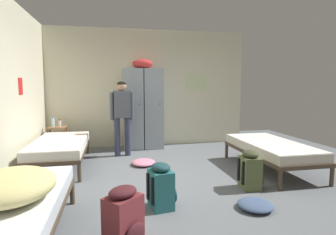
{
  "coord_description": "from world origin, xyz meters",
  "views": [
    {
      "loc": [
        -0.9,
        -4.11,
        1.45
      ],
      "look_at": [
        0.0,
        0.27,
        0.95
      ],
      "focal_mm": 29.84,
      "sensor_mm": 36.0,
      "label": 1
    }
  ],
  "objects_px": {
    "locker_bank": "(143,107)",
    "shelf_unit": "(57,137)",
    "bed_left_front": "(7,209)",
    "backpack_teal": "(162,187)",
    "clothes_pile_denim": "(255,205)",
    "clothes_pile_pink": "(144,162)",
    "lotion_bottle": "(60,124)",
    "bed_left_rear": "(60,146)",
    "backpack_maroon": "(124,218)",
    "bedding_heap": "(12,186)",
    "water_bottle": "(53,122)",
    "backpack_olive": "(251,170)",
    "person_traveler": "(122,111)",
    "bed_right": "(271,148)"
  },
  "relations": [
    {
      "from": "locker_bank",
      "to": "clothes_pile_pink",
      "type": "height_order",
      "value": "locker_bank"
    },
    {
      "from": "bed_left_rear",
      "to": "person_traveler",
      "type": "distance_m",
      "value": 1.4
    },
    {
      "from": "bed_left_rear",
      "to": "clothes_pile_denim",
      "type": "height_order",
      "value": "bed_left_rear"
    },
    {
      "from": "shelf_unit",
      "to": "clothes_pile_denim",
      "type": "distance_m",
      "value": 4.48
    },
    {
      "from": "backpack_teal",
      "to": "bed_left_rear",
      "type": "bearing_deg",
      "value": 125.77
    },
    {
      "from": "locker_bank",
      "to": "bed_left_front",
      "type": "bearing_deg",
      "value": -112.83
    },
    {
      "from": "lotion_bottle",
      "to": "backpack_olive",
      "type": "distance_m",
      "value": 4.13
    },
    {
      "from": "backpack_olive",
      "to": "clothes_pile_denim",
      "type": "height_order",
      "value": "backpack_olive"
    },
    {
      "from": "bed_left_rear",
      "to": "clothes_pile_pink",
      "type": "xyz_separation_m",
      "value": [
        1.48,
        -0.2,
        -0.33
      ]
    },
    {
      "from": "shelf_unit",
      "to": "person_traveler",
      "type": "height_order",
      "value": "person_traveler"
    },
    {
      "from": "lotion_bottle",
      "to": "clothes_pile_denim",
      "type": "relative_size",
      "value": 0.39
    },
    {
      "from": "shelf_unit",
      "to": "water_bottle",
      "type": "bearing_deg",
      "value": 165.96
    },
    {
      "from": "backpack_maroon",
      "to": "clothes_pile_denim",
      "type": "relative_size",
      "value": 1.26
    },
    {
      "from": "bedding_heap",
      "to": "clothes_pile_denim",
      "type": "xyz_separation_m",
      "value": [
        2.49,
        0.41,
        -0.57
      ]
    },
    {
      "from": "locker_bank",
      "to": "clothes_pile_denim",
      "type": "height_order",
      "value": "locker_bank"
    },
    {
      "from": "water_bottle",
      "to": "locker_bank",
      "type": "bearing_deg",
      "value": 2.55
    },
    {
      "from": "person_traveler",
      "to": "clothes_pile_pink",
      "type": "bearing_deg",
      "value": -66.27
    },
    {
      "from": "water_bottle",
      "to": "backpack_maroon",
      "type": "xyz_separation_m",
      "value": [
        1.34,
        -3.94,
        -0.41
      ]
    },
    {
      "from": "locker_bank",
      "to": "lotion_bottle",
      "type": "relative_size",
      "value": 12.05
    },
    {
      "from": "shelf_unit",
      "to": "backpack_maroon",
      "type": "relative_size",
      "value": 1.04
    },
    {
      "from": "person_traveler",
      "to": "clothes_pile_denim",
      "type": "relative_size",
      "value": 3.56
    },
    {
      "from": "lotion_bottle",
      "to": "clothes_pile_denim",
      "type": "height_order",
      "value": "lotion_bottle"
    },
    {
      "from": "bed_left_front",
      "to": "backpack_teal",
      "type": "distance_m",
      "value": 1.6
    },
    {
      "from": "clothes_pile_pink",
      "to": "clothes_pile_denim",
      "type": "bearing_deg",
      "value": -62.83
    },
    {
      "from": "clothes_pile_pink",
      "to": "clothes_pile_denim",
      "type": "xyz_separation_m",
      "value": [
        1.09,
        -2.12,
        -0.0
      ]
    },
    {
      "from": "bedding_heap",
      "to": "person_traveler",
      "type": "height_order",
      "value": "person_traveler"
    },
    {
      "from": "bed_right",
      "to": "clothes_pile_pink",
      "type": "xyz_separation_m",
      "value": [
        -2.14,
        0.73,
        -0.33
      ]
    },
    {
      "from": "backpack_olive",
      "to": "backpack_teal",
      "type": "bearing_deg",
      "value": -164.4
    },
    {
      "from": "locker_bank",
      "to": "bed_right",
      "type": "distance_m",
      "value": 3.01
    },
    {
      "from": "bed_right",
      "to": "shelf_unit",
      "type": "bearing_deg",
      "value": 151.78
    },
    {
      "from": "bed_left_front",
      "to": "clothes_pile_denim",
      "type": "relative_size",
      "value": 4.36
    },
    {
      "from": "bed_left_front",
      "to": "clothes_pile_denim",
      "type": "bearing_deg",
      "value": 7.43
    },
    {
      "from": "locker_bank",
      "to": "water_bottle",
      "type": "relative_size",
      "value": 9.15
    },
    {
      "from": "bed_left_front",
      "to": "bed_left_rear",
      "type": "height_order",
      "value": "same"
    },
    {
      "from": "bedding_heap",
      "to": "locker_bank",
      "type": "bearing_deg",
      "value": 68.52
    },
    {
      "from": "shelf_unit",
      "to": "backpack_teal",
      "type": "bearing_deg",
      "value": -61.62
    },
    {
      "from": "backpack_maroon",
      "to": "bed_right",
      "type": "bearing_deg",
      "value": 35.12
    },
    {
      "from": "backpack_olive",
      "to": "bed_right",
      "type": "bearing_deg",
      "value": 43.95
    },
    {
      "from": "lotion_bottle",
      "to": "backpack_maroon",
      "type": "bearing_deg",
      "value": -72.96
    },
    {
      "from": "bed_left_rear",
      "to": "bedding_heap",
      "type": "relative_size",
      "value": 2.29
    },
    {
      "from": "bed_right",
      "to": "clothes_pile_pink",
      "type": "height_order",
      "value": "bed_right"
    },
    {
      "from": "locker_bank",
      "to": "backpack_olive",
      "type": "bearing_deg",
      "value": -67.89
    },
    {
      "from": "shelf_unit",
      "to": "clothes_pile_denim",
      "type": "relative_size",
      "value": 1.31
    },
    {
      "from": "clothes_pile_pink",
      "to": "person_traveler",
      "type": "bearing_deg",
      "value": 113.73
    },
    {
      "from": "bed_left_front",
      "to": "person_traveler",
      "type": "bearing_deg",
      "value": 70.69
    },
    {
      "from": "lotion_bottle",
      "to": "backpack_teal",
      "type": "relative_size",
      "value": 0.31
    },
    {
      "from": "locker_bank",
      "to": "shelf_unit",
      "type": "relative_size",
      "value": 3.63
    },
    {
      "from": "clothes_pile_pink",
      "to": "clothes_pile_denim",
      "type": "distance_m",
      "value": 2.38
    },
    {
      "from": "backpack_teal",
      "to": "backpack_olive",
      "type": "xyz_separation_m",
      "value": [
        1.36,
        0.38,
        0.0
      ]
    },
    {
      "from": "locker_bank",
      "to": "backpack_olive",
      "type": "height_order",
      "value": "locker_bank"
    }
  ]
}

